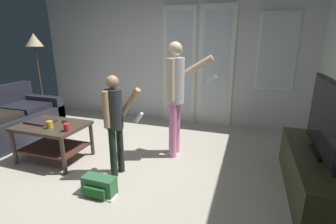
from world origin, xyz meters
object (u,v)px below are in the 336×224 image
person_adult (176,90)px  tv_remote_black (65,122)px  person_child (115,118)px  laptop_closed (41,122)px  flat_screen_tv (325,118)px  tv_stand (314,175)px  backpack (99,186)px  coffee_table (53,134)px  cup_by_laptop (50,125)px  floor_lamp (35,47)px  loose_keyboard (96,194)px  cup_near_edge (67,127)px

person_adult → tv_remote_black: person_adult is taller
person_child → laptop_closed: (-1.20, 0.08, -0.20)m
flat_screen_tv → tv_stand: bearing=-65.0°
person_adult → person_child: person_adult is taller
tv_stand → person_child: bearing=-172.0°
flat_screen_tv → person_adult: 1.69m
backpack → laptop_closed: size_ratio=0.99×
person_adult → tv_remote_black: (-1.37, -0.56, -0.42)m
flat_screen_tv → backpack: (-2.11, -0.73, -0.74)m
coffee_table → cup_by_laptop: bearing=-53.1°
cup_by_laptop → tv_remote_black: size_ratio=0.55×
floor_lamp → tv_remote_black: 2.25m
loose_keyboard → person_child: bearing=88.8°
person_child → floor_lamp: (-2.51, 1.40, 0.73)m
coffee_table → person_adult: bearing=24.0°
coffee_table → flat_screen_tv: size_ratio=0.81×
flat_screen_tv → cup_near_edge: size_ratio=11.38×
person_adult → loose_keyboard: size_ratio=3.50×
loose_keyboard → tv_remote_black: (-0.86, 0.62, 0.50)m
tv_stand → backpack: bearing=-160.9°
laptop_closed → cup_by_laptop: cup_by_laptop is taller
backpack → tv_remote_black: bearing=146.1°
tv_stand → flat_screen_tv: (-0.00, 0.00, 0.61)m
laptop_closed → tv_remote_black: (0.33, 0.09, -0.00)m
flat_screen_tv → person_adult: person_adult is taller
backpack → loose_keyboard: 0.09m
backpack → floor_lamp: bearing=144.1°
laptop_closed → floor_lamp: bearing=137.6°
loose_keyboard → cup_by_laptop: cup_by_laptop is taller
coffee_table → cup_near_edge: size_ratio=9.24×
tv_stand → loose_keyboard: size_ratio=3.53×
laptop_closed → cup_near_edge: cup_near_edge is taller
person_child → person_adult: bearing=55.8°
floor_lamp → tv_stand: bearing=-13.4°
flat_screen_tv → laptop_closed: (-3.33, -0.22, -0.33)m
floor_lamp → backpack: bearing=-35.9°
floor_lamp → backpack: floor_lamp is taller
coffee_table → backpack: 1.16m
tv_remote_black → tv_stand: bearing=38.9°
person_adult → tv_remote_black: 1.54m
tv_stand → cup_by_laptop: 3.08m
cup_near_edge → flat_screen_tv: bearing=7.5°
laptop_closed → cup_near_edge: size_ratio=3.83×
tv_stand → loose_keyboard: tv_stand is taller
coffee_table → backpack: (1.02, -0.49, -0.26)m
floor_lamp → tv_remote_black: floor_lamp is taller
cup_by_laptop → tv_stand: bearing=6.6°
laptop_closed → cup_by_laptop: (0.29, -0.13, 0.03)m
tv_stand → flat_screen_tv: size_ratio=1.48×
laptop_closed → cup_near_edge: 0.58m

